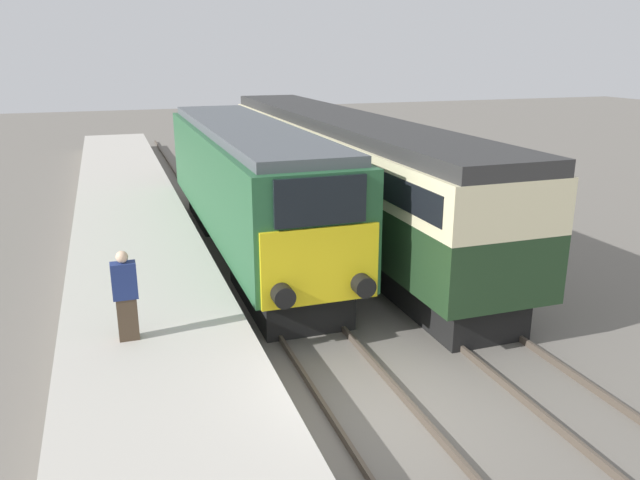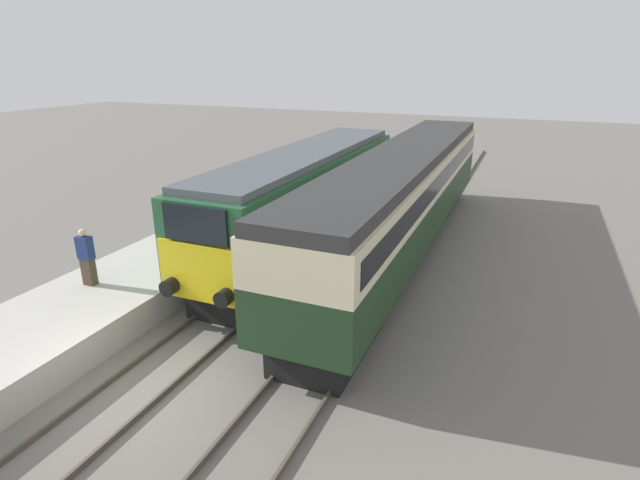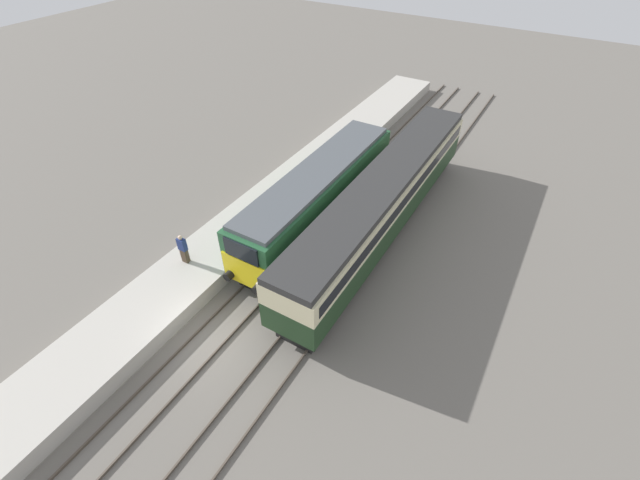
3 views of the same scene
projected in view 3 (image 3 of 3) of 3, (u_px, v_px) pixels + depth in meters
The scene contains 7 objects.
ground_plane at pixel (209, 340), 19.24m from camera, with size 120.00×120.00×0.00m, color slate.
platform_left at pixel (257, 217), 25.46m from camera, with size 3.50×50.00×0.87m.
rails_near_track at pixel (274, 271), 22.45m from camera, with size 1.51×60.00×0.14m.
rails_far_track at pixel (330, 296), 21.13m from camera, with size 1.50×60.00×0.14m.
locomotive at pixel (318, 196), 24.02m from camera, with size 2.70×13.70×3.91m.
passenger_carriage at pixel (383, 199), 23.42m from camera, with size 2.75×19.03×3.95m.
person_on_platform at pixel (183, 249), 21.35m from camera, with size 0.44×0.26×1.70m.
Camera 3 is at (10.26, -7.48, 15.94)m, focal length 24.00 mm.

